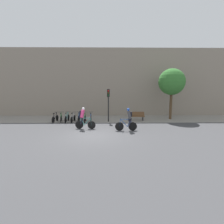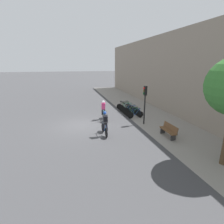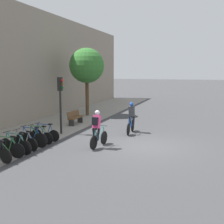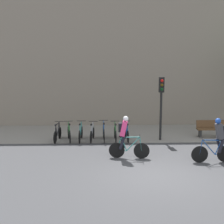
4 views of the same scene
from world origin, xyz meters
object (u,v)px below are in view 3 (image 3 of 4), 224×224
Objects in this scene: cyclist_pink at (97,128)px; traffic_light_pole at (60,95)px; parked_bike_2 at (16,145)px; bench at (75,117)px; cyclist_grey at (131,117)px; parked_bike_6 at (45,134)px; parked_bike_3 at (24,142)px; parked_bike_4 at (32,138)px; parked_bike_5 at (39,136)px; parked_bike_1 at (6,149)px.

traffic_light_pole reaches higher than cyclist_pink.
bench is at bearing 4.89° from parked_bike_2.
cyclist_grey is 4.94m from parked_bike_6.
cyclist_grey is at bearing -66.98° from traffic_light_pole.
parked_bike_3 is at bearing -179.37° from traffic_light_pole.
parked_bike_5 is (0.58, -0.00, -0.03)m from parked_bike_4.
cyclist_grey is 1.12× the size of parked_bike_1.
parked_bike_3 reaches higher than bench.
cyclist_pink is at bearing -84.60° from parked_bike_5.
cyclist_pink is at bearing -48.72° from parked_bike_1.
parked_bike_2 reaches higher than bench.
traffic_light_pole reaches higher than cyclist_grey.
parked_bike_2 reaches higher than parked_bike_3.
parked_bike_1 is 1.02× the size of parked_bike_3.
parked_bike_5 reaches higher than bench.
cyclist_pink is 1.11× the size of parked_bike_5.
bench is at bearing 6.52° from parked_bike_5.
parked_bike_6 is at bearing -0.01° from parked_bike_1.
parked_bike_5 is at bearing -173.48° from bench.
cyclist_pink reaches higher than parked_bike_6.
parked_bike_2 is 1.75m from parked_bike_5.
parked_bike_5 is (-0.28, 2.97, -0.57)m from cyclist_pink.
cyclist_grey reaches higher than parked_bike_1.
parked_bike_2 is at bearing -179.92° from parked_bike_4.
parked_bike_4 reaches higher than parked_bike_6.
parked_bike_1 is at bearing 179.99° from parked_bike_5.
parked_bike_3 is 6.36m from bench.
parked_bike_6 reaches higher than bench.
parked_bike_2 is at bearing -179.96° from parked_bike_3.
cyclist_grey is (3.59, -0.66, -0.00)m from cyclist_pink.
cyclist_grey reaches higher than parked_bike_2.
parked_bike_1 is (-2.61, 2.97, -0.56)m from cyclist_pink.
parked_bike_3 is 0.48× the size of traffic_light_pole.
cyclist_grey is at bearing -35.83° from parked_bike_3.
parked_bike_2 is at bearing -179.99° from parked_bike_5.
cyclist_grey is at bearing -10.47° from cyclist_pink.
bench is (6.33, 0.59, 0.09)m from parked_bike_3.
traffic_light_pole is at bearing 0.63° from parked_bike_3.
bench is at bearing 10.94° from traffic_light_pole.
parked_bike_2 is 6.94m from bench.
parked_bike_4 reaches higher than parked_bike_1.
parked_bike_2 is (0.58, -0.00, 0.00)m from parked_bike_1.
traffic_light_pole is (3.48, 0.04, 1.86)m from parked_bike_3.
cyclist_pink is at bearing -95.80° from parked_bike_6.
parked_bike_5 is 0.98× the size of bench.
traffic_light_pole is at bearing 113.02° from cyclist_grey.
bench is (5.75, 0.59, 0.06)m from parked_bike_4.
parked_bike_4 is 5.78m from bench.
parked_bike_5 is at bearing -0.14° from parked_bike_4.
parked_bike_3 is 0.95× the size of bench.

